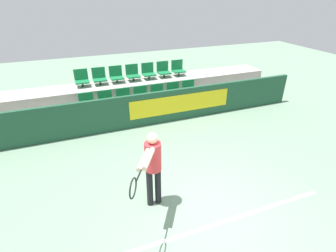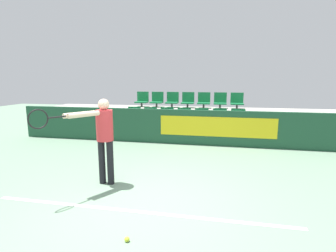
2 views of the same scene
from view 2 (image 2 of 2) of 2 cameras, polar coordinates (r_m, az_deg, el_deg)
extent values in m
plane|color=gray|center=(4.57, -5.81, -16.67)|extent=(30.00, 30.00, 0.00)
cube|color=white|center=(4.36, -6.79, -17.99)|extent=(4.96, 0.08, 0.01)
cube|color=#1E4C33|center=(8.32, 2.71, -0.19)|extent=(11.04, 0.12, 1.10)
cube|color=yellow|center=(8.15, 10.59, -0.18)|extent=(3.52, 0.02, 0.61)
cube|color=#ADA89E|center=(8.98, 3.30, -1.42)|extent=(10.64, 1.07, 0.49)
cube|color=#ADA89E|center=(9.98, 4.19, 1.18)|extent=(10.64, 1.07, 0.98)
cylinder|color=#333333|center=(9.39, -7.63, 1.02)|extent=(0.07, 0.07, 0.15)
cube|color=#197A42|center=(9.38, -7.65, 1.63)|extent=(0.46, 0.41, 0.05)
cube|color=#197A42|center=(9.52, -7.31, 3.06)|extent=(0.46, 0.04, 0.38)
cylinder|color=#333333|center=(9.21, -4.08, 0.90)|extent=(0.07, 0.07, 0.15)
cube|color=#197A42|center=(9.20, -4.09, 1.53)|extent=(0.46, 0.41, 0.05)
cube|color=#197A42|center=(9.35, -3.80, 2.99)|extent=(0.46, 0.04, 0.38)
cylinder|color=#333333|center=(9.07, -0.41, 0.78)|extent=(0.07, 0.07, 0.15)
cube|color=#197A42|center=(9.06, -0.41, 1.42)|extent=(0.46, 0.41, 0.05)
cube|color=#197A42|center=(9.21, -0.17, 2.90)|extent=(0.46, 0.04, 0.38)
cylinder|color=#333333|center=(8.97, 3.37, 0.65)|extent=(0.07, 0.07, 0.15)
cube|color=#197A42|center=(8.95, 3.38, 1.29)|extent=(0.46, 0.41, 0.05)
cube|color=#197A42|center=(9.11, 3.56, 2.80)|extent=(0.46, 0.04, 0.38)
cylinder|color=#333333|center=(8.91, 7.22, 0.52)|extent=(0.07, 0.07, 0.15)
cube|color=#197A42|center=(8.89, 7.23, 1.16)|extent=(0.46, 0.41, 0.05)
cube|color=#197A42|center=(9.04, 7.35, 2.68)|extent=(0.46, 0.04, 0.38)
cylinder|color=#333333|center=(8.88, 11.10, 0.38)|extent=(0.07, 0.07, 0.15)
cube|color=#197A42|center=(8.87, 11.12, 1.03)|extent=(0.46, 0.41, 0.05)
cube|color=#197A42|center=(9.02, 11.18, 2.55)|extent=(0.46, 0.04, 0.38)
cylinder|color=#333333|center=(8.90, 14.98, 0.24)|extent=(0.07, 0.07, 0.15)
cube|color=#197A42|center=(8.89, 15.01, 0.89)|extent=(0.46, 0.41, 0.05)
cube|color=#197A42|center=(9.04, 15.01, 2.41)|extent=(0.46, 0.04, 0.38)
cylinder|color=#333333|center=(10.34, -5.76, 4.63)|extent=(0.07, 0.07, 0.15)
cube|color=#197A42|center=(10.33, -5.77, 5.19)|extent=(0.46, 0.41, 0.05)
cube|color=#197A42|center=(10.49, -5.49, 6.44)|extent=(0.46, 0.04, 0.38)
cylinder|color=#333333|center=(10.18, -2.50, 4.58)|extent=(0.07, 0.07, 0.15)
cube|color=#197A42|center=(10.17, -2.51, 5.15)|extent=(0.46, 0.41, 0.05)
cube|color=#197A42|center=(10.33, -2.27, 6.42)|extent=(0.46, 0.04, 0.38)
cylinder|color=#333333|center=(10.05, 0.85, 4.52)|extent=(0.07, 0.07, 0.15)
cube|color=#197A42|center=(10.04, 0.85, 5.10)|extent=(0.46, 0.41, 0.05)
cube|color=#197A42|center=(10.21, 1.05, 6.38)|extent=(0.46, 0.04, 0.38)
cylinder|color=#333333|center=(9.96, 4.28, 4.44)|extent=(0.07, 0.07, 0.15)
cube|color=#197A42|center=(9.95, 4.28, 5.02)|extent=(0.46, 0.41, 0.05)
cube|color=#197A42|center=(10.11, 4.43, 6.32)|extent=(0.46, 0.04, 0.38)
cylinder|color=#333333|center=(9.90, 7.75, 4.34)|extent=(0.07, 0.07, 0.15)
cube|color=#197A42|center=(9.89, 7.77, 4.92)|extent=(0.46, 0.41, 0.05)
cube|color=#197A42|center=(10.06, 7.87, 6.23)|extent=(0.46, 0.04, 0.38)
cylinder|color=#333333|center=(9.88, 11.26, 4.22)|extent=(0.07, 0.07, 0.15)
cube|color=#197A42|center=(9.87, 11.28, 4.81)|extent=(0.46, 0.41, 0.05)
cube|color=#197A42|center=(10.04, 11.33, 6.12)|extent=(0.46, 0.04, 0.38)
cylinder|color=#333333|center=(9.90, 14.76, 4.09)|extent=(0.07, 0.07, 0.15)
cube|color=#197A42|center=(9.89, 14.79, 4.68)|extent=(0.46, 0.41, 0.05)
cube|color=#197A42|center=(10.05, 14.78, 5.98)|extent=(0.46, 0.04, 0.38)
cylinder|color=black|center=(5.39, -14.18, -7.58)|extent=(0.13, 0.13, 0.88)
cylinder|color=black|center=(5.32, -12.44, -7.76)|extent=(0.13, 0.13, 0.88)
cylinder|color=red|center=(5.18, -13.65, 0.13)|extent=(0.32, 0.32, 0.60)
sphere|color=beige|center=(5.12, -13.85, 4.59)|extent=(0.21, 0.21, 0.21)
cylinder|color=beige|center=(4.93, -18.71, 2.42)|extent=(0.39, 0.55, 0.09)
cylinder|color=beige|center=(4.88, -17.81, 2.40)|extent=(0.39, 0.55, 0.09)
cylinder|color=black|center=(4.71, -23.03, 1.79)|extent=(0.18, 0.27, 0.03)
torus|color=black|center=(4.60, -26.44, 1.35)|extent=(0.19, 0.29, 0.32)
sphere|color=#CCDB33|center=(3.70, -8.93, -23.17)|extent=(0.07, 0.07, 0.07)
camera|label=1|loc=(3.97, -73.73, 32.97)|focal=28.00mm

